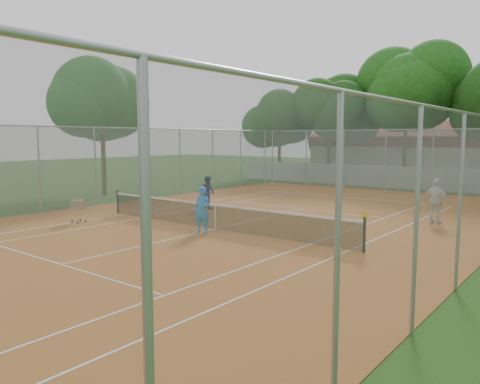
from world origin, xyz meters
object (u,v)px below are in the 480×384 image
Objects in this scene: player_near at (202,210)px; clubhouse at (414,152)px; player_far_left at (208,192)px; player_far_right at (436,201)px; ball_hopper at (78,210)px; tennis_net at (215,216)px.

clubhouse is at bearing 77.91° from player_near.
player_near reaches higher than player_far_left.
player_far_right is at bearing -155.75° from player_far_left.
clubhouse reaches higher than ball_hopper.
player_far_right is at bearing 45.78° from tennis_net.
player_near is at bearing -85.91° from clubhouse.
tennis_net is at bearing 7.12° from ball_hopper.
player_near is 5.64m from ball_hopper.
tennis_net is 0.97m from player_near.
player_far_left is (-3.75, 3.71, 0.31)m from tennis_net.
player_far_right reaches higher than player_far_left.
clubhouse is 16.10× the size of ball_hopper.
player_far_left is (-3.89, 4.60, -0.05)m from player_near.
player_near reaches higher than tennis_net.
tennis_net is at bearing 144.55° from player_far_left.
player_near is (2.14, -29.89, -1.33)m from clubhouse.
player_far_right is at bearing 33.94° from player_near.
ball_hopper is at bearing 85.29° from player_far_left.
tennis_net is at bearing 82.71° from player_near.
clubhouse reaches higher than player_far_left.
player_near is 0.93× the size of player_far_right.
player_far_right is at bearing 19.84° from ball_hopper.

